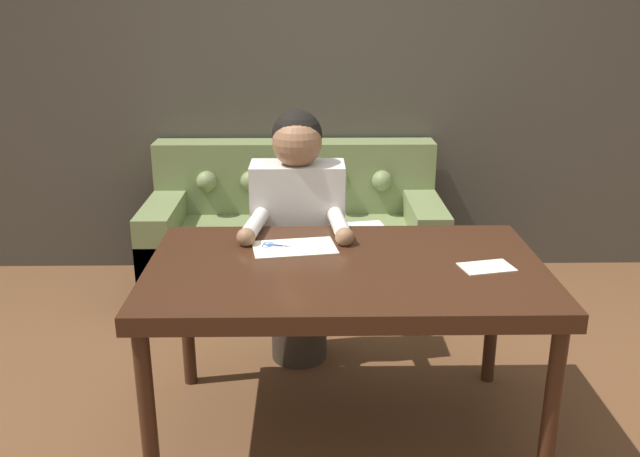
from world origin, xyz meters
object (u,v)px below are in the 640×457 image
Objects in this scene: dining_table at (346,281)px; couch at (295,240)px; person at (298,234)px; scissors at (277,246)px.

dining_table is 1.58m from couch.
person is 6.30× the size of scissors.
dining_table is 0.88× the size of couch.
person is at bearing 79.19° from scissors.
couch is at bearing 88.03° from scissors.
dining_table is at bearing -72.64° from person.
person is (0.04, -0.88, 0.35)m from couch.
scissors is at bearing -100.81° from person.
person reaches higher than scissors.
scissors is (-0.08, -0.43, 0.10)m from person.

